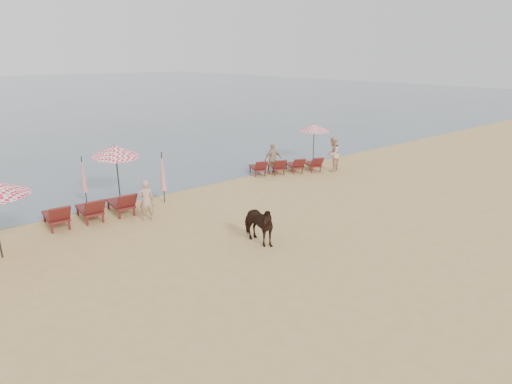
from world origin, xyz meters
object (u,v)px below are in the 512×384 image
umbrella_open_left_b (115,151)px  cow (257,224)px  lounger_cluster_right (286,165)px  beachgoer_right_b (273,159)px  umbrella_closed_left (83,175)px  umbrella_open_right (314,128)px  beachgoer_right_a (333,154)px  umbrella_closed_right (163,172)px  lounger_cluster_left (91,209)px  beachgoer_left (146,200)px

umbrella_open_left_b → cow: bearing=-71.3°
lounger_cluster_right → beachgoer_right_b: (-0.79, 0.22, 0.42)m
umbrella_closed_left → umbrella_open_right: bearing=-3.5°
umbrella_closed_left → beachgoer_right_a: umbrella_closed_left is taller
lounger_cluster_right → umbrella_closed_right: (-7.34, -0.24, 0.94)m
umbrella_closed_left → cow: 8.33m
lounger_cluster_left → umbrella_open_right: size_ratio=1.44×
lounger_cluster_right → umbrella_closed_left: size_ratio=1.98×
lounger_cluster_left → cow: bearing=-53.7°
lounger_cluster_right → umbrella_open_right: bearing=41.4°
umbrella_closed_left → cow: size_ratio=1.24×
umbrella_closed_right → beachgoer_right_b: size_ratio=1.32×
beachgoer_left → beachgoer_right_a: 11.05m
lounger_cluster_right → beachgoer_left: (-8.81, -1.69, 0.38)m
lounger_cluster_left → umbrella_closed_right: size_ratio=1.46×
cow → beachgoer_right_a: (9.16, 4.74, 0.24)m
umbrella_closed_right → lounger_cluster_right: bearing=1.9°
lounger_cluster_right → lounger_cluster_left: bearing=-153.5°
lounger_cluster_left → lounger_cluster_right: bearing=6.0°
beachgoer_left → cow: bearing=131.7°
umbrella_closed_right → beachgoer_right_b: 6.59m
beachgoer_left → beachgoer_right_a: size_ratio=0.85×
umbrella_closed_right → beachgoer_right_a: size_ratio=1.18×
umbrella_open_left_b → beachgoer_left: 3.33m
lounger_cluster_right → umbrella_closed_left: 10.14m
umbrella_open_left_b → umbrella_open_right: size_ratio=1.12×
umbrella_closed_right → beachgoer_left: (-1.47, -1.45, -0.56)m
beachgoer_left → beachgoer_right_a: bearing=-159.6°
umbrella_closed_right → beachgoer_left: bearing=-135.4°
umbrella_open_right → umbrella_closed_right: bearing=-155.9°
lounger_cluster_right → umbrella_open_right: umbrella_open_right is taller
cow → beachgoer_right_b: beachgoer_right_b is taller
lounger_cluster_left → umbrella_open_left_b: umbrella_open_left_b is taller
lounger_cluster_left → umbrella_closed_right: 3.28m
umbrella_open_right → umbrella_closed_left: size_ratio=1.10×
lounger_cluster_left → umbrella_open_left_b: 3.07m
umbrella_open_right → umbrella_closed_left: bearing=-166.0°
lounger_cluster_left → umbrella_closed_left: bearing=80.0°
lounger_cluster_left → umbrella_closed_left: (0.53, 2.21, 0.78)m
umbrella_closed_left → beachgoer_left: 3.66m
beachgoer_right_a → lounger_cluster_left: bearing=-27.0°
umbrella_open_right → beachgoer_right_a: 2.59m
umbrella_open_left_b → umbrella_closed_right: size_ratio=1.13×
umbrella_open_left_b → beachgoer_left: bearing=-87.4°
umbrella_open_right → umbrella_closed_left: (-13.02, 0.80, -0.75)m
lounger_cluster_left → lounger_cluster_right: (10.49, 0.46, -0.07)m
umbrella_open_right → beachgoer_right_a: (-0.84, -2.20, -1.07)m
lounger_cluster_left → cow: (3.55, -5.53, 0.22)m
umbrella_open_left_b → cow: size_ratio=1.52×
cow → beachgoer_left: beachgoer_left is taller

